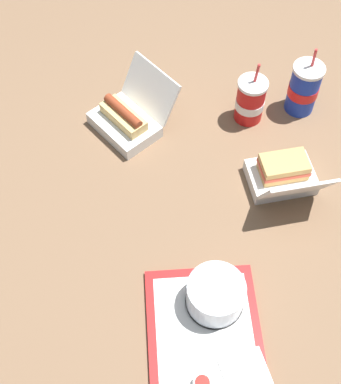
{
  "coord_description": "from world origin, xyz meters",
  "views": [
    {
      "loc": [
        -0.79,
        -0.01,
        1.2
      ],
      "look_at": [
        -0.02,
        0.01,
        0.05
      ],
      "focal_mm": 50.0,
      "sensor_mm": 36.0,
      "label": 1
    }
  ],
  "objects_px": {
    "soda_cup_left": "(304,88)",
    "soda_cup_right": "(250,101)",
    "plastic_fork": "(183,373)",
    "food_tray": "(205,343)",
    "ketchup_cup": "(202,384)",
    "cake_container": "(215,295)",
    "clamshell_hotdog_left": "(127,118)",
    "clamshell_sandwich_front": "(283,175)"
  },
  "relations": [
    {
      "from": "soda_cup_left",
      "to": "soda_cup_right",
      "type": "distance_m",
      "value": 0.16
    },
    {
      "from": "plastic_fork",
      "to": "soda_cup_left",
      "type": "bearing_deg",
      "value": -15.06
    },
    {
      "from": "food_tray",
      "to": "soda_cup_right",
      "type": "distance_m",
      "value": 0.71
    },
    {
      "from": "ketchup_cup",
      "to": "soda_cup_left",
      "type": "height_order",
      "value": "soda_cup_left"
    },
    {
      "from": "cake_container",
      "to": "plastic_fork",
      "type": "relative_size",
      "value": 1.25
    },
    {
      "from": "cake_container",
      "to": "soda_cup_left",
      "type": "bearing_deg",
      "value": -22.68
    },
    {
      "from": "ketchup_cup",
      "to": "clamshell_hotdog_left",
      "type": "distance_m",
      "value": 0.77
    },
    {
      "from": "plastic_fork",
      "to": "clamshell_sandwich_front",
      "type": "relative_size",
      "value": 0.5
    },
    {
      "from": "plastic_fork",
      "to": "clamshell_hotdog_left",
      "type": "relative_size",
      "value": 0.4
    },
    {
      "from": "clamshell_sandwich_front",
      "to": "soda_cup_left",
      "type": "bearing_deg",
      "value": -15.16
    },
    {
      "from": "ketchup_cup",
      "to": "soda_cup_right",
      "type": "distance_m",
      "value": 0.8
    },
    {
      "from": "clamshell_sandwich_front",
      "to": "soda_cup_right",
      "type": "height_order",
      "value": "soda_cup_right"
    },
    {
      "from": "plastic_fork",
      "to": "clamshell_hotdog_left",
      "type": "distance_m",
      "value": 0.73
    },
    {
      "from": "food_tray",
      "to": "clamshell_hotdog_left",
      "type": "distance_m",
      "value": 0.68
    },
    {
      "from": "ketchup_cup",
      "to": "soda_cup_left",
      "type": "relative_size",
      "value": 0.18
    },
    {
      "from": "food_tray",
      "to": "cake_container",
      "type": "xyz_separation_m",
      "value": [
        0.1,
        -0.02,
        0.05
      ]
    },
    {
      "from": "food_tray",
      "to": "clamshell_hotdog_left",
      "type": "bearing_deg",
      "value": 19.12
    },
    {
      "from": "plastic_fork",
      "to": "soda_cup_right",
      "type": "bearing_deg",
      "value": -5.69
    },
    {
      "from": "plastic_fork",
      "to": "soda_cup_left",
      "type": "xyz_separation_m",
      "value": [
        0.8,
        -0.34,
        0.07
      ]
    },
    {
      "from": "food_tray",
      "to": "ketchup_cup",
      "type": "bearing_deg",
      "value": 174.57
    },
    {
      "from": "clamshell_hotdog_left",
      "to": "ketchup_cup",
      "type": "bearing_deg",
      "value": -163.84
    },
    {
      "from": "ketchup_cup",
      "to": "cake_container",
      "type": "bearing_deg",
      "value": -8.93
    },
    {
      "from": "soda_cup_right",
      "to": "cake_container",
      "type": "bearing_deg",
      "value": 169.51
    },
    {
      "from": "food_tray",
      "to": "plastic_fork",
      "type": "xyz_separation_m",
      "value": [
        -0.07,
        0.05,
        0.01
      ]
    },
    {
      "from": "cake_container",
      "to": "soda_cup_left",
      "type": "height_order",
      "value": "soda_cup_left"
    },
    {
      "from": "food_tray",
      "to": "soda_cup_left",
      "type": "xyz_separation_m",
      "value": [
        0.73,
        -0.29,
        0.07
      ]
    },
    {
      "from": "soda_cup_left",
      "to": "soda_cup_right",
      "type": "bearing_deg",
      "value": 105.11
    },
    {
      "from": "food_tray",
      "to": "soda_cup_right",
      "type": "bearing_deg",
      "value": -10.74
    },
    {
      "from": "cake_container",
      "to": "soda_cup_left",
      "type": "distance_m",
      "value": 0.69
    },
    {
      "from": "clamshell_hotdog_left",
      "to": "soda_cup_left",
      "type": "distance_m",
      "value": 0.52
    },
    {
      "from": "soda_cup_right",
      "to": "clamshell_sandwich_front",
      "type": "bearing_deg",
      "value": -162.08
    },
    {
      "from": "clamshell_sandwich_front",
      "to": "cake_container",
      "type": "bearing_deg",
      "value": 151.75
    },
    {
      "from": "clamshell_sandwich_front",
      "to": "clamshell_hotdog_left",
      "type": "bearing_deg",
      "value": 66.0
    },
    {
      "from": "cake_container",
      "to": "ketchup_cup",
      "type": "bearing_deg",
      "value": 171.07
    },
    {
      "from": "plastic_fork",
      "to": "cake_container",
      "type": "bearing_deg",
      "value": -15.3
    },
    {
      "from": "ketchup_cup",
      "to": "soda_cup_left",
      "type": "bearing_deg",
      "value": -19.67
    },
    {
      "from": "cake_container",
      "to": "soda_cup_right",
      "type": "bearing_deg",
      "value": -10.49
    },
    {
      "from": "cake_container",
      "to": "clamshell_sandwich_front",
      "type": "bearing_deg",
      "value": -28.25
    },
    {
      "from": "plastic_fork",
      "to": "food_tray",
      "type": "bearing_deg",
      "value": -27.65
    },
    {
      "from": "clamshell_hotdog_left",
      "to": "cake_container",
      "type": "bearing_deg",
      "value": -155.89
    },
    {
      "from": "clamshell_hotdog_left",
      "to": "soda_cup_right",
      "type": "height_order",
      "value": "soda_cup_right"
    },
    {
      "from": "plastic_fork",
      "to": "soda_cup_left",
      "type": "relative_size",
      "value": 0.5
    }
  ]
}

